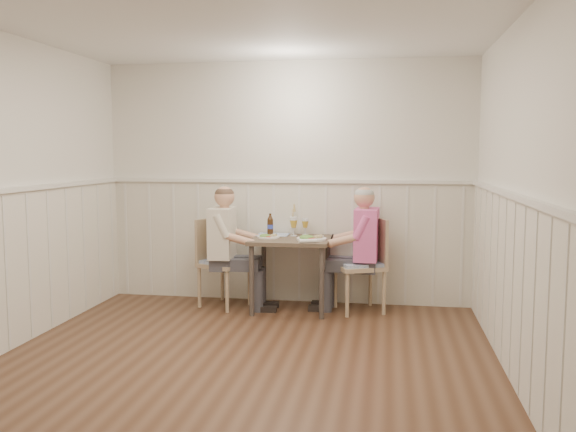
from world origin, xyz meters
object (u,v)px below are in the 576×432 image
Objects in this scene: chair_right at (365,261)px; man_in_pink at (362,259)px; chair_left at (220,259)px; beer_bottle at (270,225)px; grass_vase at (292,220)px; diner_cream at (226,257)px; dining_table at (291,249)px.

man_in_pink reaches higher than chair_right.
chair_left is (-1.53, -0.03, -0.02)m from chair_right.
beer_bottle is 0.25m from grass_vase.
chair_left is 0.71× the size of diner_cream.
chair_left is 0.71× the size of man_in_pink.
beer_bottle is (0.51, 0.16, 0.35)m from chair_left.
chair_right is 0.74× the size of man_in_pink.
diner_cream reaches higher than dining_table.
chair_right is 1.53m from chair_left.
chair_left is at bearing -178.97° from chair_right.
diner_cream reaches higher than grass_vase.
diner_cream is at bearing -146.53° from beer_bottle.
beer_bottle is 0.67× the size of grass_vase.
dining_table is at bearing -39.60° from beer_bottle.
man_in_pink is 1.05m from beer_bottle.
chair_left is at bearing 179.98° from man_in_pink.
grass_vase is at bearing 97.50° from dining_table.
man_in_pink reaches higher than grass_vase.
diner_cream reaches higher than chair_right.
man_in_pink reaches higher than beer_bottle.
diner_cream is 3.80× the size of grass_vase.
grass_vase is (-0.04, 0.31, 0.26)m from dining_table.
diner_cream is at bearing -175.26° from man_in_pink.
man_in_pink is 1.41m from diner_cream.
beer_bottle is (-0.26, 0.22, 0.21)m from dining_table.
beer_bottle is at bearing 33.47° from diner_cream.
diner_cream is at bearing -149.92° from grass_vase.
man_in_pink is (-0.03, -0.03, 0.03)m from chair_right.
beer_bottle is at bearing -156.95° from grass_vase.
beer_bottle is at bearing 170.95° from man_in_pink.
diner_cream is 0.82m from grass_vase.
grass_vase is at bearing 161.88° from man_in_pink.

